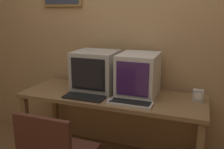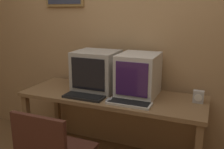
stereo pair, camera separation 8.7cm
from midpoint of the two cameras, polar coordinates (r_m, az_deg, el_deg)
name	(u,v)px [view 1 (the left image)]	position (r m, az deg, el deg)	size (l,w,h in m)	color
wall_back	(125,33)	(2.69, 1.97, 9.43)	(8.00, 0.08, 2.60)	tan
desk	(112,103)	(2.46, -1.02, -6.45)	(1.78, 0.63, 0.74)	olive
monitor_left	(96,71)	(2.53, -4.65, 0.85)	(0.42, 0.39, 0.40)	#B7B2A8
monitor_right	(138,74)	(2.39, 5.03, 0.00)	(0.36, 0.43, 0.40)	beige
keyboard_main	(84,97)	(2.35, -7.46, -5.12)	(0.39, 0.16, 0.03)	black
keyboard_side	(130,103)	(2.19, 3.02, -6.53)	(0.39, 0.15, 0.03)	beige
mouse_near_keyboard	(110,100)	(2.24, -1.58, -5.84)	(0.06, 0.11, 0.03)	gray
desk_clock	(198,96)	(2.35, 18.10, -4.62)	(0.09, 0.06, 0.11)	#B7B2AD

